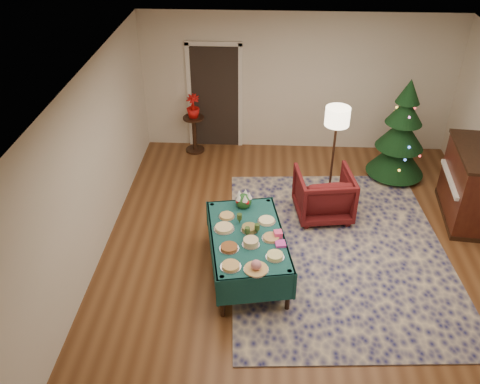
# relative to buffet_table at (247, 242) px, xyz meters

# --- Properties ---
(room_shell) EXTENTS (7.00, 7.00, 7.00)m
(room_shell) POSITION_rel_buffet_table_xyz_m (0.81, 0.37, 0.81)
(room_shell) COLOR #593319
(room_shell) RESTS_ON ground
(doorway) EXTENTS (1.08, 0.04, 2.16)m
(doorway) POSITION_rel_buffet_table_xyz_m (-0.79, 3.85, 0.55)
(doorway) COLOR black
(doorway) RESTS_ON ground
(rug) EXTENTS (3.47, 4.40, 0.02)m
(rug) POSITION_rel_buffet_table_xyz_m (1.36, 0.55, -0.53)
(rug) COLOR #131648
(rug) RESTS_ON ground
(buffet_table) EXTENTS (1.30, 1.88, 0.68)m
(buffet_table) POSITION_rel_buffet_table_xyz_m (0.00, 0.00, 0.00)
(buffet_table) COLOR black
(buffet_table) RESTS_ON ground
(platter_0) EXTENTS (0.27, 0.27, 0.04)m
(platter_0) POSITION_rel_buffet_table_xyz_m (-0.18, -0.66, 0.15)
(platter_0) COLOR silver
(platter_0) RESTS_ON buffet_table
(platter_1) EXTENTS (0.31, 0.31, 0.15)m
(platter_1) POSITION_rel_buffet_table_xyz_m (0.14, -0.70, 0.19)
(platter_1) COLOR silver
(platter_1) RESTS_ON buffet_table
(platter_2) EXTENTS (0.24, 0.24, 0.06)m
(platter_2) POSITION_rel_buffet_table_xyz_m (0.37, -0.45, 0.16)
(platter_2) COLOR silver
(platter_2) RESTS_ON buffet_table
(platter_3) EXTENTS (0.26, 0.26, 0.05)m
(platter_3) POSITION_rel_buffet_table_xyz_m (-0.23, -0.31, 0.16)
(platter_3) COLOR silver
(platter_3) RESTS_ON buffet_table
(platter_4) EXTENTS (0.24, 0.24, 0.09)m
(platter_4) POSITION_rel_buffet_table_xyz_m (0.05, -0.21, 0.18)
(platter_4) COLOR silver
(platter_4) RESTS_ON buffet_table
(platter_5) EXTENTS (0.25, 0.25, 0.04)m
(platter_5) POSITION_rel_buffet_table_xyz_m (0.32, -0.07, 0.15)
(platter_5) COLOR silver
(platter_5) RESTS_ON buffet_table
(platter_6) EXTENTS (0.29, 0.29, 0.05)m
(platter_6) POSITION_rel_buffet_table_xyz_m (-0.33, 0.11, 0.16)
(platter_6) COLOR silver
(platter_6) RESTS_ON buffet_table
(platter_7) EXTENTS (0.25, 0.25, 0.06)m
(platter_7) POSITION_rel_buffet_table_xyz_m (0.03, 0.10, 0.16)
(platter_7) COLOR silver
(platter_7) RESTS_ON buffet_table
(platter_8) EXTENTS (0.26, 0.26, 0.04)m
(platter_8) POSITION_rel_buffet_table_xyz_m (0.26, 0.31, 0.15)
(platter_8) COLOR silver
(platter_8) RESTS_ON buffet_table
(platter_9) EXTENTS (0.23, 0.23, 0.04)m
(platter_9) POSITION_rel_buffet_table_xyz_m (-0.31, 0.39, 0.15)
(platter_9) COLOR silver
(platter_9) RESTS_ON buffet_table
(goblet_0) EXTENTS (0.07, 0.07, 0.16)m
(goblet_0) POSITION_rel_buffet_table_xyz_m (-0.12, 0.25, 0.22)
(goblet_0) COLOR #2D471E
(goblet_0) RESTS_ON buffet_table
(goblet_1) EXTENTS (0.07, 0.07, 0.16)m
(goblet_1) POSITION_rel_buffet_table_xyz_m (0.13, 0.03, 0.22)
(goblet_1) COLOR #2D471E
(goblet_1) RESTS_ON buffet_table
(goblet_2) EXTENTS (0.07, 0.07, 0.16)m
(goblet_2) POSITION_rel_buffet_table_xyz_m (0.00, -0.05, 0.22)
(goblet_2) COLOR #2D471E
(goblet_2) RESTS_ON buffet_table
(napkin_stack) EXTENTS (0.16, 0.16, 0.04)m
(napkin_stack) POSITION_rel_buffet_table_xyz_m (0.45, -0.20, 0.15)
(napkin_stack) COLOR #CF39A7
(napkin_stack) RESTS_ON buffet_table
(gift_box) EXTENTS (0.13, 0.13, 0.09)m
(gift_box) POSITION_rel_buffet_table_xyz_m (0.42, -0.02, 0.18)
(gift_box) COLOR #EE427B
(gift_box) RESTS_ON buffet_table
(centerpiece) EXTENTS (0.24, 0.24, 0.28)m
(centerpiece) POSITION_rel_buffet_table_xyz_m (-0.08, 0.67, 0.25)
(centerpiece) COLOR #1E4C1E
(centerpiece) RESTS_ON buffet_table
(armchair) EXTENTS (0.98, 0.93, 0.89)m
(armchair) POSITION_rel_buffet_table_xyz_m (1.18, 1.46, -0.09)
(armchair) COLOR #521113
(armchair) RESTS_ON ground
(floor_lamp) EXTENTS (0.40, 0.40, 1.66)m
(floor_lamp) POSITION_rel_buffet_table_xyz_m (1.36, 2.07, 0.86)
(floor_lamp) COLOR #A57F3F
(floor_lamp) RESTS_ON ground
(side_table) EXTENTS (0.41, 0.41, 0.74)m
(side_table) POSITION_rel_buffet_table_xyz_m (-1.19, 3.55, -0.18)
(side_table) COLOR black
(side_table) RESTS_ON ground
(potted_plant) EXTENTS (0.26, 0.46, 0.26)m
(potted_plant) POSITION_rel_buffet_table_xyz_m (-1.19, 3.55, 0.33)
(potted_plant) COLOR red
(potted_plant) RESTS_ON side_table
(christmas_tree) EXTENTS (1.29, 1.29, 1.89)m
(christmas_tree) POSITION_rel_buffet_table_xyz_m (2.62, 2.77, 0.31)
(christmas_tree) COLOR black
(christmas_tree) RESTS_ON ground
(piano) EXTENTS (0.81, 1.49, 1.23)m
(piano) POSITION_rel_buffet_table_xyz_m (3.49, 1.54, 0.06)
(piano) COLOR black
(piano) RESTS_ON ground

